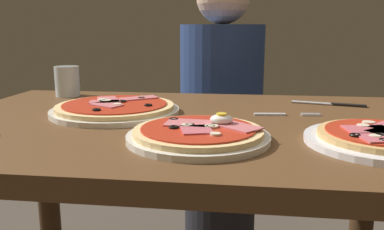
{
  "coord_description": "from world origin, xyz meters",
  "views": [
    {
      "loc": [
        0.14,
        -0.88,
        0.97
      ],
      "look_at": [
        0.03,
        -0.08,
        0.79
      ],
      "focal_mm": 37.64,
      "sensor_mm": 36.0,
      "label": 1
    }
  ],
  "objects_px": {
    "pizza_across_left": "(115,109)",
    "diner_person": "(221,132)",
    "pizza_foreground": "(199,134)",
    "water_glass_near": "(67,83)",
    "knife": "(333,104)",
    "fork": "(282,114)",
    "pizza_across_right": "(382,138)",
    "dining_table": "(183,174)"
  },
  "relations": [
    {
      "from": "pizza_foreground",
      "to": "diner_person",
      "type": "xyz_separation_m",
      "value": [
        -0.0,
        0.83,
        -0.21
      ]
    },
    {
      "from": "water_glass_near",
      "to": "diner_person",
      "type": "bearing_deg",
      "value": 40.48
    },
    {
      "from": "dining_table",
      "to": "water_glass_near",
      "type": "xyz_separation_m",
      "value": [
        -0.4,
        0.28,
        0.17
      ]
    },
    {
      "from": "pizza_foreground",
      "to": "knife",
      "type": "xyz_separation_m",
      "value": [
        0.32,
        0.39,
        -0.01
      ]
    },
    {
      "from": "pizza_foreground",
      "to": "diner_person",
      "type": "relative_size",
      "value": 0.23
    },
    {
      "from": "water_glass_near",
      "to": "fork",
      "type": "distance_m",
      "value": 0.66
    },
    {
      "from": "dining_table",
      "to": "knife",
      "type": "relative_size",
      "value": 5.89
    },
    {
      "from": "dining_table",
      "to": "diner_person",
      "type": "height_order",
      "value": "diner_person"
    },
    {
      "from": "water_glass_near",
      "to": "fork",
      "type": "bearing_deg",
      "value": -17.97
    },
    {
      "from": "pizza_across_left",
      "to": "knife",
      "type": "xyz_separation_m",
      "value": [
        0.55,
        0.18,
        -0.01
      ]
    },
    {
      "from": "pizza_across_right",
      "to": "fork",
      "type": "relative_size",
      "value": 1.72
    },
    {
      "from": "pizza_foreground",
      "to": "water_glass_near",
      "type": "height_order",
      "value": "water_glass_near"
    },
    {
      "from": "water_glass_near",
      "to": "pizza_across_left",
      "type": "bearing_deg",
      "value": -45.74
    },
    {
      "from": "dining_table",
      "to": "pizza_across_left",
      "type": "relative_size",
      "value": 3.64
    },
    {
      "from": "pizza_across_right",
      "to": "fork",
      "type": "height_order",
      "value": "pizza_across_right"
    },
    {
      "from": "pizza_across_left",
      "to": "diner_person",
      "type": "distance_m",
      "value": 0.69
    },
    {
      "from": "water_glass_near",
      "to": "knife",
      "type": "relative_size",
      "value": 0.47
    },
    {
      "from": "dining_table",
      "to": "pizza_across_right",
      "type": "distance_m",
      "value": 0.44
    },
    {
      "from": "knife",
      "to": "water_glass_near",
      "type": "bearing_deg",
      "value": 176.2
    },
    {
      "from": "pizza_foreground",
      "to": "fork",
      "type": "distance_m",
      "value": 0.3
    },
    {
      "from": "pizza_across_left",
      "to": "water_glass_near",
      "type": "bearing_deg",
      "value": 134.26
    },
    {
      "from": "fork",
      "to": "pizza_across_left",
      "type": "bearing_deg",
      "value": -176.16
    },
    {
      "from": "pizza_across_right",
      "to": "diner_person",
      "type": "bearing_deg",
      "value": 112.2
    },
    {
      "from": "pizza_foreground",
      "to": "pizza_across_left",
      "type": "relative_size",
      "value": 0.86
    },
    {
      "from": "dining_table",
      "to": "pizza_foreground",
      "type": "height_order",
      "value": "pizza_foreground"
    },
    {
      "from": "fork",
      "to": "diner_person",
      "type": "bearing_deg",
      "value": 106.7
    },
    {
      "from": "pizza_across_left",
      "to": "dining_table",
      "type": "bearing_deg",
      "value": -15.84
    },
    {
      "from": "pizza_across_left",
      "to": "pizza_across_right",
      "type": "distance_m",
      "value": 0.59
    },
    {
      "from": "pizza_across_left",
      "to": "diner_person",
      "type": "bearing_deg",
      "value": 69.82
    },
    {
      "from": "water_glass_near",
      "to": "knife",
      "type": "distance_m",
      "value": 0.78
    },
    {
      "from": "pizza_foreground",
      "to": "diner_person",
      "type": "bearing_deg",
      "value": 90.24
    },
    {
      "from": "dining_table",
      "to": "pizza_foreground",
      "type": "relative_size",
      "value": 4.26
    },
    {
      "from": "fork",
      "to": "knife",
      "type": "height_order",
      "value": "knife"
    },
    {
      "from": "dining_table",
      "to": "diner_person",
      "type": "xyz_separation_m",
      "value": [
        0.05,
        0.66,
        -0.07
      ]
    },
    {
      "from": "pizza_across_right",
      "to": "water_glass_near",
      "type": "distance_m",
      "value": 0.9
    },
    {
      "from": "pizza_foreground",
      "to": "fork",
      "type": "height_order",
      "value": "pizza_foreground"
    },
    {
      "from": "fork",
      "to": "knife",
      "type": "xyz_separation_m",
      "value": [
        0.15,
        0.15,
        0.0
      ]
    },
    {
      "from": "water_glass_near",
      "to": "diner_person",
      "type": "height_order",
      "value": "diner_person"
    },
    {
      "from": "knife",
      "to": "diner_person",
      "type": "bearing_deg",
      "value": 126.85
    },
    {
      "from": "pizza_across_left",
      "to": "water_glass_near",
      "type": "distance_m",
      "value": 0.32
    },
    {
      "from": "pizza_foreground",
      "to": "dining_table",
      "type": "bearing_deg",
      "value": 108.84
    },
    {
      "from": "water_glass_near",
      "to": "diner_person",
      "type": "xyz_separation_m",
      "value": [
        0.45,
        0.38,
        -0.24
      ]
    }
  ]
}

